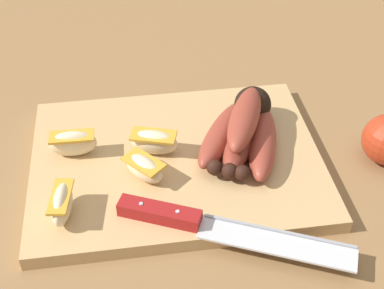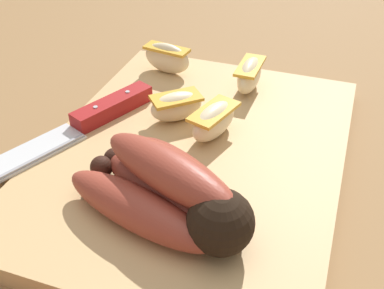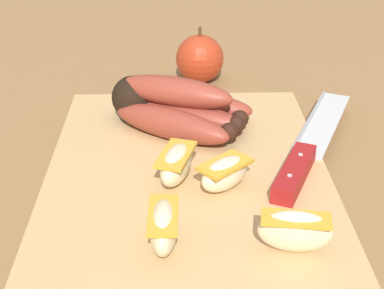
{
  "view_description": "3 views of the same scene",
  "coord_description": "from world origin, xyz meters",
  "views": [
    {
      "loc": [
        -0.06,
        -0.53,
        0.5
      ],
      "look_at": [
        0.02,
        -0.0,
        0.05
      ],
      "focal_mm": 50.27,
      "sensor_mm": 36.0,
      "label": 1
    },
    {
      "loc": [
        0.37,
        0.14,
        0.31
      ],
      "look_at": [
        0.03,
        0.02,
        0.04
      ],
      "focal_mm": 45.2,
      "sensor_mm": 36.0,
      "label": 2
    },
    {
      "loc": [
        -0.55,
        0.02,
        0.34
      ],
      "look_at": [
        -0.02,
        0.0,
        0.05
      ],
      "focal_mm": 56.27,
      "sensor_mm": 36.0,
      "label": 3
    }
  ],
  "objects": [
    {
      "name": "apple_wedge_extra",
      "position": [
        -0.03,
        0.02,
        0.04
      ],
      "size": [
        0.07,
        0.04,
        0.04
      ],
      "color": "beige",
      "rests_on": "cutting_board"
    },
    {
      "name": "ground_plane",
      "position": [
        0.0,
        0.0,
        0.0
      ],
      "size": [
        6.0,
        6.0,
        0.0
      ],
      "primitive_type": "plane",
      "color": "olive"
    },
    {
      "name": "cutting_board",
      "position": [
        0.0,
        0.01,
        0.01
      ],
      "size": [
        0.39,
        0.29,
        0.02
      ],
      "primitive_type": "cube",
      "color": "tan",
      "rests_on": "ground_plane"
    },
    {
      "name": "apple_wedge_far",
      "position": [
        -0.14,
        0.03,
        0.04
      ],
      "size": [
        0.06,
        0.03,
        0.04
      ],
      "color": "beige",
      "rests_on": "cutting_board"
    },
    {
      "name": "banana_bunch",
      "position": [
        0.09,
        0.02,
        0.04
      ],
      "size": [
        0.14,
        0.17,
        0.06
      ],
      "color": "black",
      "rests_on": "cutting_board"
    },
    {
      "name": "chefs_knife",
      "position": [
        0.01,
        -0.12,
        0.03
      ],
      "size": [
        0.27,
        0.14,
        0.02
      ],
      "color": "silver",
      "rests_on": "cutting_board"
    },
    {
      "name": "apple_wedge_middle",
      "position": [
        -0.05,
        -0.03,
        0.04
      ],
      "size": [
        0.06,
        0.06,
        0.03
      ],
      "color": "beige",
      "rests_on": "cutting_board"
    },
    {
      "name": "apple_wedge_near",
      "position": [
        -0.14,
        -0.08,
        0.04
      ],
      "size": [
        0.03,
        0.06,
        0.04
      ],
      "color": "beige",
      "rests_on": "cutting_board"
    }
  ]
}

